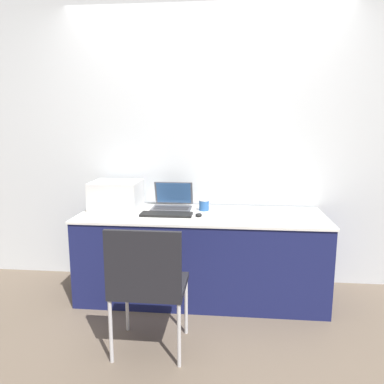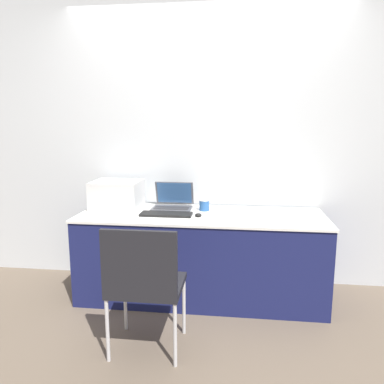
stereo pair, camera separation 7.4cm
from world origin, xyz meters
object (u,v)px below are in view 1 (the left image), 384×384
laptop_left (172,203)px  coffee_cup (204,205)px  chair (147,280)px  external_keyboard (166,214)px  mouse (199,215)px  printer (116,194)px

laptop_left → coffee_cup: (0.29, -0.05, -0.00)m
laptop_left → chair: size_ratio=0.40×
external_keyboard → mouse: mouse is taller
external_keyboard → coffee_cup: 0.37m
chair → laptop_left: bearing=90.1°
coffee_cup → mouse: coffee_cup is taller
external_keyboard → mouse: bearing=-4.0°
printer → mouse: (0.75, -0.22, -0.12)m
printer → laptop_left: bearing=6.9°
coffee_cup → printer: bearing=-179.1°
printer → mouse: 0.79m
chair → external_keyboard: bearing=90.8°
printer → coffee_cup: bearing=0.9°
printer → external_keyboard: printer is taller
laptop_left → coffee_cup: bearing=-9.2°
laptop_left → external_keyboard: 0.26m
coffee_cup → chair: (-0.29, -1.01, -0.27)m
external_keyboard → chair: size_ratio=0.49×
mouse → chair: bearing=-108.4°
printer → coffee_cup: printer is taller
laptop_left → mouse: (0.26, -0.28, -0.04)m
coffee_cup → chair: size_ratio=0.11×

